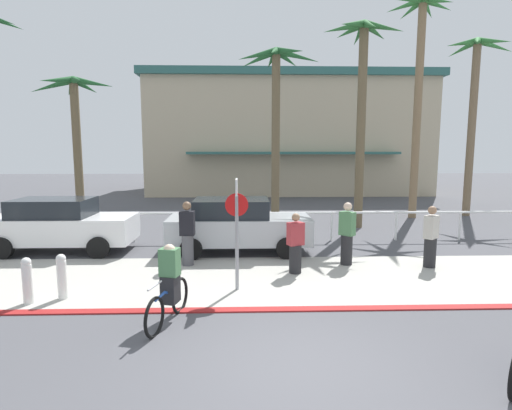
{
  "coord_description": "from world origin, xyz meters",
  "views": [
    {
      "loc": [
        -0.81,
        -5.65,
        3.2
      ],
      "look_at": [
        -0.44,
        6.0,
        1.63
      ],
      "focal_mm": 28.7,
      "sensor_mm": 36.0,
      "label": 1
    }
  ],
  "objects_px": {
    "bollard_3": "(62,276)",
    "palm_tree_6": "(475,91)",
    "cyclist_blue_1": "(169,285)",
    "pedestrian_0": "(295,246)",
    "pedestrian_2": "(431,239)",
    "stop_sign_bike_lane": "(237,218)",
    "pedestrian_1": "(347,236)",
    "palm_tree_2": "(74,114)",
    "car_white_1": "(61,224)",
    "palm_tree_3": "(276,94)",
    "pedestrian_3": "(187,236)",
    "palm_tree_5": "(419,61)",
    "palm_tree_4": "(363,74)",
    "bollard_0": "(27,280)",
    "car_silver_2": "(238,225)"
  },
  "relations": [
    {
      "from": "stop_sign_bike_lane",
      "to": "palm_tree_5",
      "type": "relative_size",
      "value": 0.26
    },
    {
      "from": "stop_sign_bike_lane",
      "to": "pedestrian_0",
      "type": "bearing_deg",
      "value": 39.34
    },
    {
      "from": "palm_tree_6",
      "to": "pedestrian_0",
      "type": "height_order",
      "value": "palm_tree_6"
    },
    {
      "from": "palm_tree_3",
      "to": "pedestrian_0",
      "type": "height_order",
      "value": "palm_tree_3"
    },
    {
      "from": "stop_sign_bike_lane",
      "to": "bollard_0",
      "type": "height_order",
      "value": "stop_sign_bike_lane"
    },
    {
      "from": "palm_tree_4",
      "to": "car_white_1",
      "type": "relative_size",
      "value": 1.87
    },
    {
      "from": "bollard_0",
      "to": "car_silver_2",
      "type": "height_order",
      "value": "car_silver_2"
    },
    {
      "from": "palm_tree_2",
      "to": "pedestrian_1",
      "type": "distance_m",
      "value": 12.97
    },
    {
      "from": "bollard_0",
      "to": "cyclist_blue_1",
      "type": "bearing_deg",
      "value": -17.0
    },
    {
      "from": "stop_sign_bike_lane",
      "to": "palm_tree_5",
      "type": "bearing_deg",
      "value": 50.62
    },
    {
      "from": "palm_tree_2",
      "to": "pedestrian_3",
      "type": "bearing_deg",
      "value": -51.08
    },
    {
      "from": "car_white_1",
      "to": "cyclist_blue_1",
      "type": "bearing_deg",
      "value": -51.36
    },
    {
      "from": "palm_tree_2",
      "to": "bollard_3",
      "type": "bearing_deg",
      "value": -70.71
    },
    {
      "from": "cyclist_blue_1",
      "to": "pedestrian_0",
      "type": "bearing_deg",
      "value": 46.76
    },
    {
      "from": "palm_tree_6",
      "to": "cyclist_blue_1",
      "type": "distance_m",
      "value": 18.08
    },
    {
      "from": "cyclist_blue_1",
      "to": "pedestrian_2",
      "type": "xyz_separation_m",
      "value": [
        6.48,
        3.33,
        0.09
      ]
    },
    {
      "from": "bollard_0",
      "to": "bollard_3",
      "type": "relative_size",
      "value": 1.0
    },
    {
      "from": "palm_tree_5",
      "to": "palm_tree_4",
      "type": "bearing_deg",
      "value": -143.65
    },
    {
      "from": "stop_sign_bike_lane",
      "to": "pedestrian_2",
      "type": "bearing_deg",
      "value": 17.52
    },
    {
      "from": "palm_tree_3",
      "to": "car_white_1",
      "type": "xyz_separation_m",
      "value": [
        -7.18,
        -5.01,
        -4.7
      ]
    },
    {
      "from": "cyclist_blue_1",
      "to": "pedestrian_2",
      "type": "distance_m",
      "value": 7.28
    },
    {
      "from": "pedestrian_1",
      "to": "pedestrian_3",
      "type": "distance_m",
      "value": 4.42
    },
    {
      "from": "bollard_3",
      "to": "palm_tree_6",
      "type": "xyz_separation_m",
      "value": [
        14.85,
        10.9,
        5.46
      ]
    },
    {
      "from": "palm_tree_4",
      "to": "pedestrian_3",
      "type": "bearing_deg",
      "value": -138.87
    },
    {
      "from": "car_white_1",
      "to": "pedestrian_0",
      "type": "relative_size",
      "value": 2.77
    },
    {
      "from": "palm_tree_4",
      "to": "pedestrian_2",
      "type": "bearing_deg",
      "value": -86.91
    },
    {
      "from": "car_white_1",
      "to": "pedestrian_1",
      "type": "bearing_deg",
      "value": -11.8
    },
    {
      "from": "stop_sign_bike_lane",
      "to": "cyclist_blue_1",
      "type": "xyz_separation_m",
      "value": [
        -1.24,
        -1.68,
        -0.98
      ]
    },
    {
      "from": "bollard_3",
      "to": "pedestrian_2",
      "type": "relative_size",
      "value": 0.59
    },
    {
      "from": "pedestrian_3",
      "to": "palm_tree_3",
      "type": "bearing_deg",
      "value": 66.25
    },
    {
      "from": "car_silver_2",
      "to": "pedestrian_1",
      "type": "distance_m",
      "value": 3.43
    },
    {
      "from": "bollard_3",
      "to": "pedestrian_0",
      "type": "bearing_deg",
      "value": 17.9
    },
    {
      "from": "bollard_3",
      "to": "car_white_1",
      "type": "bearing_deg",
      "value": 113.63
    },
    {
      "from": "pedestrian_0",
      "to": "pedestrian_1",
      "type": "xyz_separation_m",
      "value": [
        1.53,
        0.75,
        0.1
      ]
    },
    {
      "from": "pedestrian_2",
      "to": "pedestrian_1",
      "type": "bearing_deg",
      "value": 171.64
    },
    {
      "from": "palm_tree_6",
      "to": "pedestrian_0",
      "type": "distance_m",
      "value": 14.31
    },
    {
      "from": "bollard_0",
      "to": "bollard_3",
      "type": "distance_m",
      "value": 0.65
    },
    {
      "from": "palm_tree_3",
      "to": "pedestrian_2",
      "type": "height_order",
      "value": "palm_tree_3"
    },
    {
      "from": "stop_sign_bike_lane",
      "to": "pedestrian_1",
      "type": "relative_size",
      "value": 1.45
    },
    {
      "from": "stop_sign_bike_lane",
      "to": "cyclist_blue_1",
      "type": "height_order",
      "value": "stop_sign_bike_lane"
    },
    {
      "from": "stop_sign_bike_lane",
      "to": "car_white_1",
      "type": "height_order",
      "value": "stop_sign_bike_lane"
    },
    {
      "from": "bollard_3",
      "to": "palm_tree_6",
      "type": "bearing_deg",
      "value": 36.29
    },
    {
      "from": "stop_sign_bike_lane",
      "to": "pedestrian_0",
      "type": "xyz_separation_m",
      "value": [
        1.49,
        1.22,
        -0.95
      ]
    },
    {
      "from": "bollard_0",
      "to": "pedestrian_1",
      "type": "bearing_deg",
      "value": 20.21
    },
    {
      "from": "pedestrian_1",
      "to": "car_silver_2",
      "type": "bearing_deg",
      "value": 153.09
    },
    {
      "from": "palm_tree_4",
      "to": "pedestrian_1",
      "type": "distance_m",
      "value": 7.96
    },
    {
      "from": "bollard_3",
      "to": "car_white_1",
      "type": "relative_size",
      "value": 0.23
    },
    {
      "from": "palm_tree_2",
      "to": "car_white_1",
      "type": "bearing_deg",
      "value": -74.35
    },
    {
      "from": "palm_tree_3",
      "to": "pedestrian_3",
      "type": "distance_m",
      "value": 8.76
    },
    {
      "from": "palm_tree_4",
      "to": "palm_tree_5",
      "type": "xyz_separation_m",
      "value": [
        3.24,
        2.38,
        1.02
      ]
    }
  ]
}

